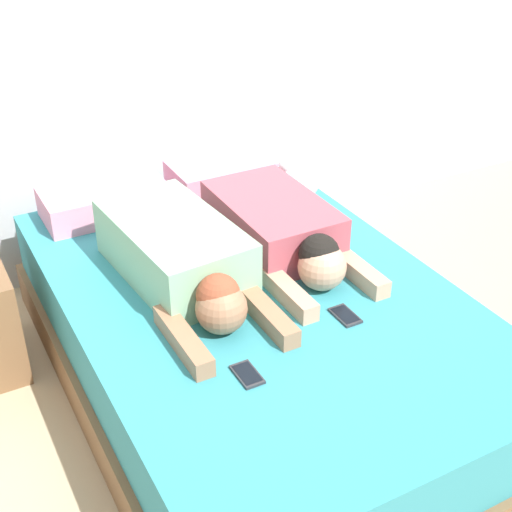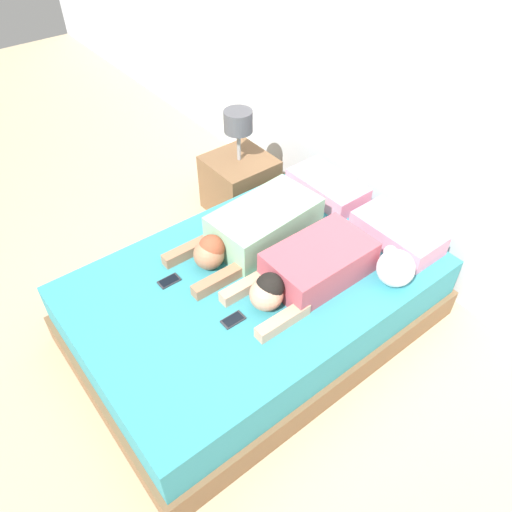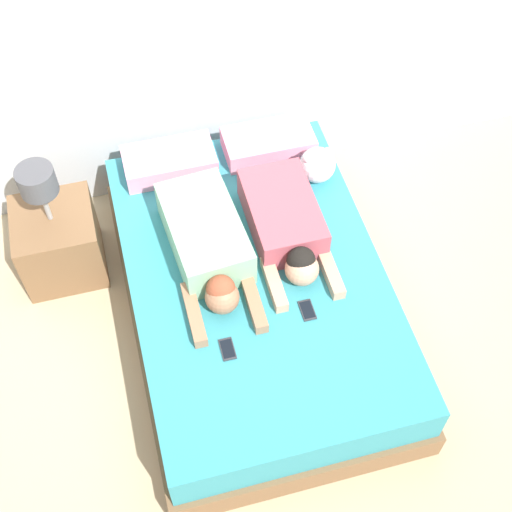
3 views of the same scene
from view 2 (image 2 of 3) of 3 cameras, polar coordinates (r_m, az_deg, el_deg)
ground_plane at (r=3.33m, az=0.00°, el=-7.93°), size 12.00×12.00×0.00m
wall_back at (r=3.30m, az=18.22°, el=18.02°), size 12.00×0.06×2.60m
bed at (r=3.15m, az=0.00°, el=-5.24°), size 1.47×2.20×0.48m
pillow_head_left at (r=3.58m, az=8.14°, el=7.78°), size 0.56×0.30×0.14m
pillow_head_right at (r=3.27m, az=15.86°, el=2.56°), size 0.56×0.30×0.14m
person_left at (r=3.11m, az=-0.13°, el=3.15°), size 0.44×1.00×0.24m
person_right at (r=2.87m, az=5.92°, el=-1.50°), size 0.39×0.89×0.22m
cell_phone_left at (r=2.97m, az=-9.90°, el=-2.83°), size 0.07×0.13×0.01m
cell_phone_right at (r=2.73m, az=-2.63°, el=-7.30°), size 0.07×0.13×0.01m
plush_toy at (r=2.96m, az=15.70°, el=-1.26°), size 0.22×0.22×0.23m
nightstand at (r=4.08m, az=-1.87°, el=8.54°), size 0.49×0.49×0.89m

